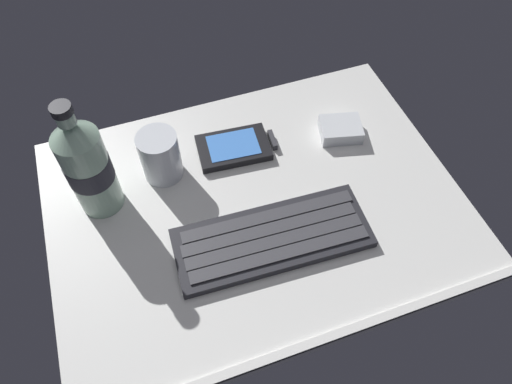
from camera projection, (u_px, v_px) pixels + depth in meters
ground_plane at (256, 208)px, 76.07cm from camera, size 64.00×48.00×2.80cm
keyboard at (275, 237)px, 70.90cm from camera, size 29.50×12.38×1.70cm
handheld_device at (237, 147)px, 81.18cm from camera, size 13.24×8.60×1.50cm
juice_cup at (161, 157)px, 75.73cm from camera, size 6.40×6.40×8.50cm
water_bottle at (87, 166)px, 68.22cm from camera, size 6.73×6.73×20.80cm
charger_block at (341, 129)px, 82.85cm from camera, size 8.15×7.14×2.40cm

